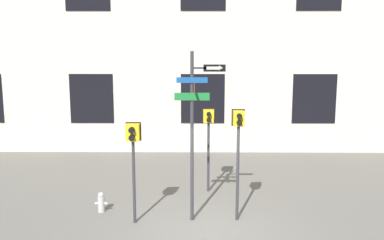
# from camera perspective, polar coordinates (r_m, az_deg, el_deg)

# --- Properties ---
(ground_plane) EXTENTS (60.00, 60.00, 0.00)m
(ground_plane) POSITION_cam_1_polar(r_m,az_deg,el_deg) (11.07, 2.06, -14.68)
(ground_plane) COLOR #595651
(street_sign_pole) EXTENTS (1.30, 0.97, 4.47)m
(street_sign_pole) POSITION_cam_1_polar(r_m,az_deg,el_deg) (10.99, 0.34, -0.31)
(street_sign_pole) COLOR #2D2D33
(street_sign_pole) RESTS_ON ground_plane
(pedestrian_signal_left) EXTENTS (0.40, 0.40, 2.67)m
(pedestrian_signal_left) POSITION_cam_1_polar(r_m,az_deg,el_deg) (11.03, -7.87, -3.22)
(pedestrian_signal_left) COLOR #2D2D33
(pedestrian_signal_left) RESTS_ON ground_plane
(pedestrian_signal_right) EXTENTS (0.34, 0.40, 2.98)m
(pedestrian_signal_right) POSITION_cam_1_polar(r_m,az_deg,el_deg) (11.14, 6.20, -2.14)
(pedestrian_signal_right) COLOR #2D2D33
(pedestrian_signal_right) RESTS_ON ground_plane
(pedestrian_signal_across) EXTENTS (0.39, 0.40, 2.67)m
(pedestrian_signal_across) POSITION_cam_1_polar(r_m,az_deg,el_deg) (13.40, 2.22, -0.90)
(pedestrian_signal_across) COLOR #2D2D33
(pedestrian_signal_across) RESTS_ON ground_plane
(fire_hydrant) EXTENTS (0.35, 0.19, 0.57)m
(fire_hydrant) POSITION_cam_1_polar(r_m,az_deg,el_deg) (12.45, -12.02, -10.69)
(fire_hydrant) COLOR #A5A5A8
(fire_hydrant) RESTS_ON ground_plane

